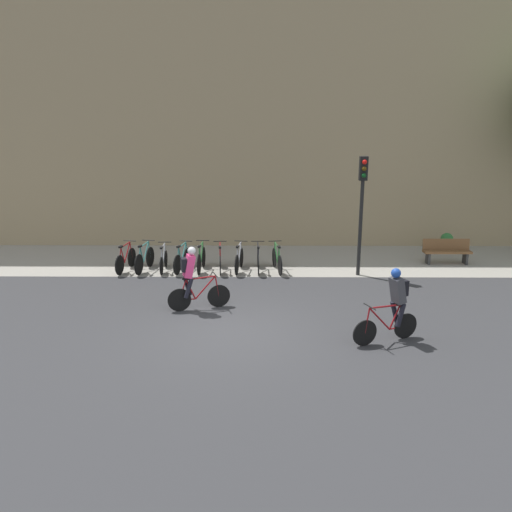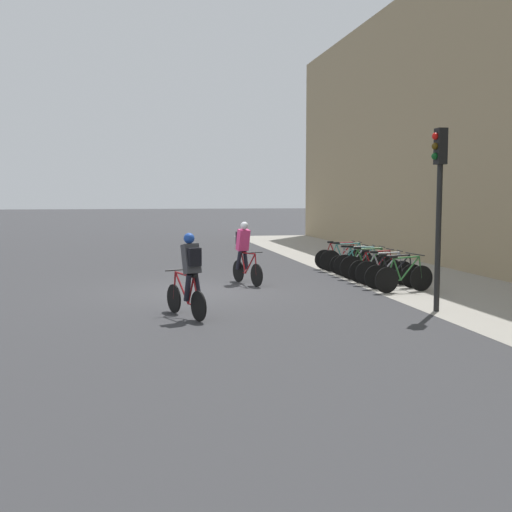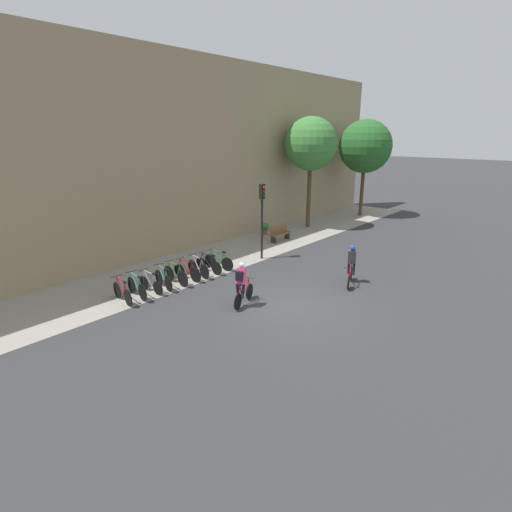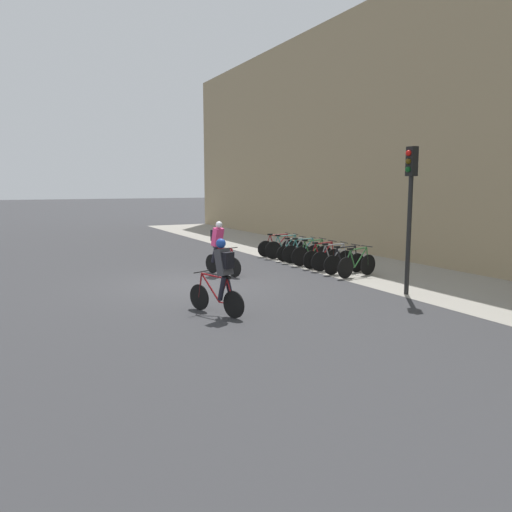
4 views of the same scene
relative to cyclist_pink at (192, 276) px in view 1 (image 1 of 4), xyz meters
name	(u,v)px [view 1 (image 1 of 4)]	position (x,y,z in m)	size (l,w,h in m)	color
ground	(233,331)	(1.17, -1.46, -0.95)	(200.00, 200.00, 0.00)	#333335
kerb_strip	(243,259)	(1.17, 5.29, -0.94)	(44.00, 4.50, 0.01)	gray
building_facade	(244,117)	(1.17, 7.84, 4.25)	(44.00, 0.60, 10.40)	#9E8966
cyclist_pink	(192,276)	(0.00, 0.00, 0.00)	(1.64, 0.66, 1.76)	black
cyclist_grey	(394,302)	(4.89, -1.98, 0.00)	(1.62, 0.74, 1.75)	black
parked_bike_0	(126,259)	(-2.80, 3.78, -0.54)	(0.46, 1.70, 0.97)	black
parked_bike_1	(145,259)	(-2.15, 3.78, -0.53)	(0.46, 1.73, 0.99)	black
parked_bike_2	(164,260)	(-1.50, 3.78, -0.57)	(0.46, 1.56, 0.93)	black
parked_bike_3	(182,259)	(-0.85, 3.78, -0.54)	(0.50, 1.62, 0.97)	black
parked_bike_4	(201,259)	(-0.20, 3.78, -0.53)	(0.46, 1.73, 0.99)	black
parked_bike_5	(220,260)	(0.46, 3.78, -0.55)	(0.46, 1.69, 0.96)	black
parked_bike_6	(239,260)	(1.10, 3.78, -0.54)	(0.46, 1.66, 0.98)	black
parked_bike_7	(258,260)	(1.76, 3.78, -0.55)	(0.46, 1.70, 0.96)	black
parked_bike_8	(277,260)	(2.41, 3.78, -0.54)	(0.46, 1.70, 0.97)	black
traffic_light_pole	(362,195)	(5.11, 3.32, 1.75)	(0.26, 0.30, 3.91)	black
bench	(447,251)	(8.57, 4.80, -0.48)	(1.69, 0.44, 0.89)	brown
potted_plant	(447,242)	(9.17, 6.47, -0.51)	(0.48, 0.48, 0.78)	brown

